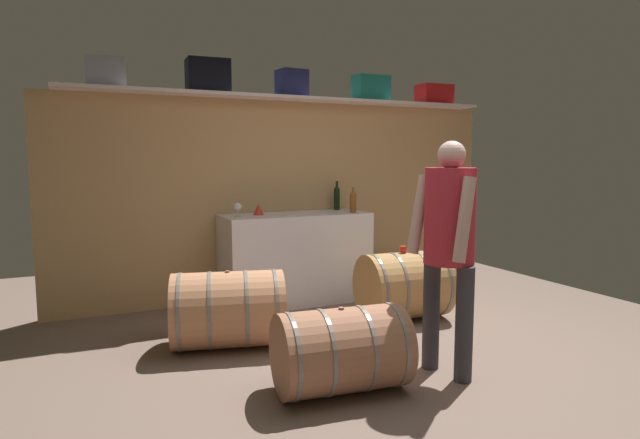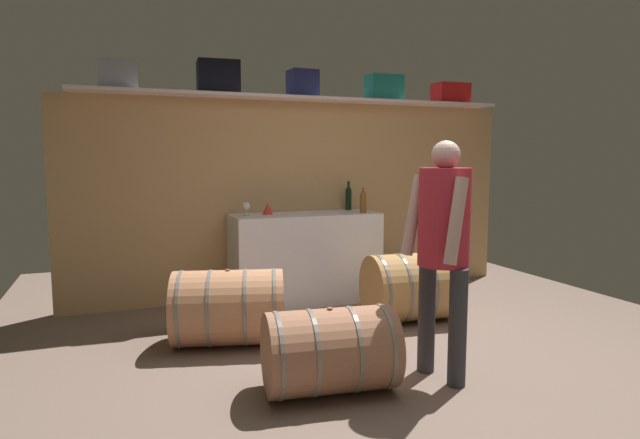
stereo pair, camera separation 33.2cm
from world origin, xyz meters
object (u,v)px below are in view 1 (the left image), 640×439
Objects in this scene: winemaker_pouring at (449,234)px; toolcase_teal at (371,88)px; wine_barrel_flank at (228,309)px; work_cabinet at (296,258)px; toolcase_black at (208,76)px; wine_glass at (238,207)px; wine_bottle_dark at (337,197)px; wine_bottle_amber at (353,201)px; red_funnel at (258,209)px; toolcase_navy at (292,84)px; toolcase_red at (434,95)px; wine_barrel_far at (341,350)px; tasting_cup at (403,249)px; toolcase_grey at (105,72)px; wine_barrel_near at (404,285)px.

toolcase_teal is at bearing -30.36° from winemaker_pouring.
work_cabinet is at bearing 60.17° from wine_barrel_flank.
toolcase_black is 1.32m from wine_glass.
wine_bottle_amber is at bearing -88.67° from wine_bottle_dark.
toolcase_teal is at bearing 6.58° from red_funnel.
toolcase_navy is at bearing 18.76° from wine_glass.
toolcase_red is 2.83m from wine_glass.
winemaker_pouring reaches higher than wine_barrel_far.
red_funnel is at bearing -163.20° from toolcase_navy.
wine_barrel_far is at bearing -137.33° from tasting_cup.
toolcase_black reaches higher than wine_barrel_far.
work_cabinet is 0.66m from red_funnel.
toolcase_teal is 1.00× the size of toolcase_red.
toolcase_grey is 1.72m from wine_glass.
toolcase_red is at bearing 37.91° from wine_barrel_flank.
toolcase_black reaches higher than winemaker_pouring.
wine_barrel_flank is 1.74m from tasting_cup.
toolcase_black reaches higher than wine_barrel_flank.
red_funnel is (-0.98, 0.21, -0.06)m from wine_bottle_amber.
winemaker_pouring is at bearing 1.88° from wine_barrel_far.
tasting_cup is at bearing 49.62° from wine_barrel_far.
wine_glass reaches higher than work_cabinet.
toolcase_teal is 1.37m from wine_bottle_amber.
work_cabinet is at bearing -170.56° from toolcase_red.
wine_barrel_flank is (0.75, -1.25, -1.98)m from toolcase_grey.
red_funnel is at bearing 167.82° from wine_bottle_amber.
wine_barrel_near is at bearing -43.98° from red_funnel.
tasting_cup reaches higher than wine_barrel_flank.
winemaker_pouring is (0.83, -2.21, -0.03)m from wine_glass.
toolcase_navy is 4.57× the size of tasting_cup.
wine_barrel_far is (-1.18, -2.00, -0.78)m from wine_bottle_amber.
wine_glass is at bearing 8.80° from winemaker_pouring.
wine_bottle_amber reaches higher than wine_glass.
wine_barrel_far is at bearing -116.52° from wine_bottle_dark.
toolcase_navy is at bearing 122.69° from wine_barrel_near.
wine_bottle_amber is at bearing -10.79° from toolcase_black.
wine_barrel_near is at bearing 16.28° from wine_barrel_flank.
toolcase_grey is 3.18m from tasting_cup.
wine_barrel_far is at bearing -133.30° from toolcase_red.
wine_bottle_amber is (2.37, -0.38, -1.23)m from toolcase_grey.
toolcase_teal is at bearing 11.62° from work_cabinet.
wine_barrel_near is (1.08, -1.04, -0.68)m from red_funnel.
wine_barrel_far is (-1.61, -2.37, -2.02)m from toolcase_teal.
toolcase_black is at bearing 176.59° from toolcase_navy.
toolcase_navy is 2.12m from tasting_cup.
winemaker_pouring is (-1.70, -2.44, -1.27)m from toolcase_red.
wine_bottle_dark is (-0.44, -0.01, -1.22)m from toolcase_teal.
toolcase_teal is 2.09m from wine_glass.
toolcase_navy is (0.89, 0.00, -0.02)m from toolcase_black.
wine_barrel_near is at bearing -65.52° from toolcase_navy.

